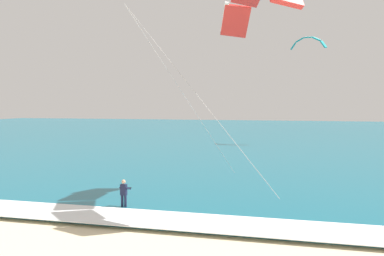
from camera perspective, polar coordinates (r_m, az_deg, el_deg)
sea at (r=77.76m, az=11.97°, el=-0.86°), size 200.00×120.00×0.20m
surf_foam at (r=19.58m, az=4.28°, el=-13.12°), size 200.00×2.96×0.04m
surfboard at (r=22.99m, az=-9.42°, el=-11.15°), size 0.59×1.44×0.09m
kitesurfer at (r=22.80m, az=-9.42°, el=-8.91°), size 0.55×0.55×1.69m
kite_distant at (r=60.06m, az=15.79°, el=11.48°), size 4.95×2.00×1.78m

